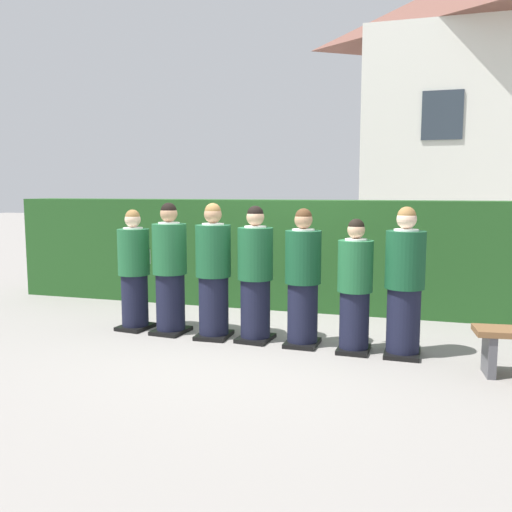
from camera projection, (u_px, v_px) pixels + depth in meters
ground_plane at (256, 341)px, 6.68m from camera, size 60.00×60.00×0.00m
student_front_row_0 at (134, 273)px, 7.18m from camera, size 0.42×0.53×1.59m
student_front_row_1 at (170, 272)px, 6.98m from camera, size 0.44×0.55×1.68m
student_front_row_2 at (213, 274)px, 6.76m from camera, size 0.44×0.49×1.68m
student_front_row_3 at (255, 277)px, 6.62m from camera, size 0.43×0.54×1.65m
student_front_row_4 at (303, 281)px, 6.42m from camera, size 0.42×0.48×1.63m
student_front_row_5 at (355, 289)px, 6.17m from camera, size 0.40×0.49×1.52m
student_front_row_6 at (404, 286)px, 6.01m from camera, size 0.43×0.48×1.66m
hedge at (294, 254)px, 8.53m from camera, size 9.45×0.70×1.68m
school_building_main at (502, 108)px, 14.00m from camera, size 7.07×4.70×7.68m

